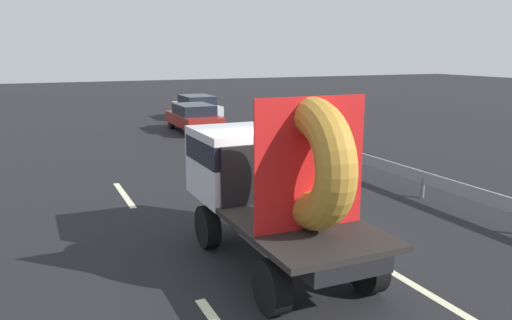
% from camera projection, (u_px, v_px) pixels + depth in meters
% --- Properties ---
extents(ground_plane, '(120.00, 120.00, 0.00)m').
position_uv_depth(ground_plane, '(289.00, 258.00, 9.62)').
color(ground_plane, black).
extents(flatbed_truck, '(2.02, 4.63, 3.14)m').
position_uv_depth(flatbed_truck, '(268.00, 176.00, 9.33)').
color(flatbed_truck, black).
rests_on(flatbed_truck, ground_plane).
extents(distant_sedan, '(1.73, 4.04, 1.32)m').
position_uv_depth(distant_sedan, '(194.00, 117.00, 24.55)').
color(distant_sedan, black).
rests_on(distant_sedan, ground_plane).
extents(guardrail, '(0.10, 12.20, 0.71)m').
position_uv_depth(guardrail, '(386.00, 167.00, 14.81)').
color(guardrail, gray).
rests_on(guardrail, ground_plane).
extents(lane_dash_left_far, '(0.16, 2.64, 0.01)m').
position_uv_depth(lane_dash_left_far, '(124.00, 195.00, 13.84)').
color(lane_dash_left_far, beige).
rests_on(lane_dash_left_far, ground_plane).
extents(lane_dash_right_near, '(0.16, 2.65, 0.01)m').
position_uv_depth(lane_dash_right_near, '(417.00, 287.00, 8.43)').
color(lane_dash_right_near, beige).
rests_on(lane_dash_right_near, ground_plane).
extents(lane_dash_right_far, '(0.16, 2.56, 0.01)m').
position_uv_depth(lane_dash_right_far, '(238.00, 180.00, 15.38)').
color(lane_dash_right_far, beige).
rests_on(lane_dash_right_far, ground_plane).
extents(oncoming_car, '(1.77, 4.12, 1.34)m').
position_uv_depth(oncoming_car, '(197.00, 106.00, 29.08)').
color(oncoming_car, black).
rests_on(oncoming_car, ground_plane).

